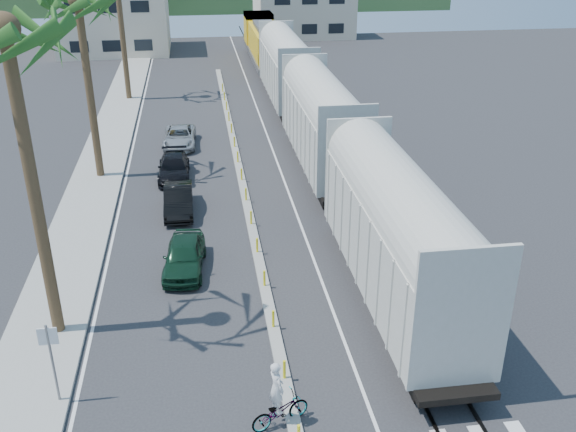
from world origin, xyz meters
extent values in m
plane|color=#28282B|center=(0.00, 0.00, 0.00)|extent=(140.00, 140.00, 0.00)
cube|color=gray|center=(-8.50, 25.00, 0.07)|extent=(3.00, 90.00, 0.15)
cube|color=black|center=(4.28, 28.00, 0.03)|extent=(0.12, 100.00, 0.06)
cube|color=black|center=(5.72, 28.00, 0.03)|extent=(0.12, 100.00, 0.06)
cube|color=gray|center=(0.00, 20.00, 0.07)|extent=(0.45, 60.00, 0.15)
cylinder|color=yellow|center=(0.00, 2.00, 0.50)|extent=(0.10, 0.10, 0.70)
cylinder|color=yellow|center=(0.00, 5.00, 0.50)|extent=(0.10, 0.10, 0.70)
cylinder|color=yellow|center=(0.00, 8.00, 0.50)|extent=(0.10, 0.10, 0.70)
cylinder|color=yellow|center=(0.00, 11.00, 0.50)|extent=(0.10, 0.10, 0.70)
cylinder|color=yellow|center=(0.00, 14.00, 0.50)|extent=(0.10, 0.10, 0.70)
cylinder|color=yellow|center=(0.00, 17.00, 0.50)|extent=(0.10, 0.10, 0.70)
cylinder|color=yellow|center=(0.00, 20.00, 0.50)|extent=(0.10, 0.10, 0.70)
cylinder|color=yellow|center=(0.00, 23.00, 0.50)|extent=(0.10, 0.10, 0.70)
cylinder|color=yellow|center=(0.00, 26.00, 0.50)|extent=(0.10, 0.10, 0.70)
cylinder|color=yellow|center=(0.00, 29.00, 0.50)|extent=(0.10, 0.10, 0.70)
cylinder|color=yellow|center=(0.00, 32.00, 0.50)|extent=(0.10, 0.10, 0.70)
cylinder|color=yellow|center=(0.00, 35.00, 0.50)|extent=(0.10, 0.10, 0.70)
cylinder|color=yellow|center=(0.00, 38.00, 0.50)|extent=(0.10, 0.10, 0.70)
cylinder|color=yellow|center=(0.00, 41.00, 0.50)|extent=(0.10, 0.10, 0.70)
cube|color=silver|center=(-6.80, 25.00, 0.00)|extent=(0.12, 90.00, 0.01)
cube|color=silver|center=(2.50, 25.00, 0.00)|extent=(0.12, 90.00, 0.01)
cube|color=beige|center=(5.00, 6.25, 2.70)|extent=(3.00, 12.88, 3.40)
cylinder|color=beige|center=(5.00, 6.25, 4.40)|extent=(2.90, 12.58, 2.90)
cube|color=black|center=(5.00, 6.25, 0.50)|extent=(2.60, 12.88, 1.00)
cube|color=beige|center=(5.00, 21.25, 2.70)|extent=(3.00, 12.88, 3.40)
cylinder|color=beige|center=(5.00, 21.25, 4.40)|extent=(2.90, 12.58, 2.90)
cube|color=black|center=(5.00, 21.25, 0.50)|extent=(2.60, 12.88, 1.00)
cube|color=beige|center=(5.00, 36.25, 2.70)|extent=(3.00, 12.88, 3.40)
cylinder|color=beige|center=(5.00, 36.25, 4.40)|extent=(2.90, 12.58, 2.90)
cube|color=black|center=(5.00, 36.25, 0.50)|extent=(2.60, 12.88, 1.00)
cube|color=#4C4C4F|center=(5.00, 52.25, 1.05)|extent=(3.00, 17.00, 0.50)
cube|color=gold|center=(5.00, 51.25, 2.60)|extent=(2.70, 12.24, 2.60)
cube|color=gold|center=(5.00, 58.03, 2.90)|extent=(3.00, 3.74, 3.20)
cube|color=black|center=(5.00, 52.25, 0.45)|extent=(2.60, 13.60, 0.90)
cylinder|color=brown|center=(-8.00, 6.00, 5.50)|extent=(0.44, 0.44, 11.00)
sphere|color=#285A1C|center=(-8.00, 6.00, 11.15)|extent=(3.20, 3.20, 3.20)
cylinder|color=brown|center=(-8.30, 22.00, 5.00)|extent=(0.44, 0.44, 10.00)
sphere|color=#285A1C|center=(-8.30, 22.00, 10.15)|extent=(3.20, 3.20, 3.20)
cylinder|color=brown|center=(-8.00, 40.00, 6.00)|extent=(0.44, 0.44, 12.00)
cylinder|color=slate|center=(-7.30, 2.00, 1.50)|extent=(0.08, 0.08, 3.00)
cube|color=silver|center=(-7.30, 2.00, 2.60)|extent=(0.60, 0.04, 0.60)
cube|color=beige|center=(-11.00, 62.00, 4.00)|extent=(12.00, 10.00, 8.00)
cube|color=beige|center=(12.00, 70.00, 3.50)|extent=(12.00, 10.00, 7.00)
imported|color=#10311E|center=(-3.30, 10.07, 0.72)|extent=(2.50, 4.54, 1.44)
imported|color=black|center=(-3.60, 16.28, 0.69)|extent=(1.51, 4.23, 1.39)
imported|color=black|center=(-3.92, 21.28, 0.65)|extent=(1.93, 4.51, 1.30)
imported|color=#A8ABAD|center=(-3.63, 27.15, 0.63)|extent=(2.44, 4.71, 1.27)
imported|color=#9EA0A5|center=(-0.41, 0.05, 0.51)|extent=(1.99, 2.40, 1.02)
imported|color=silver|center=(-0.51, 0.05, 1.44)|extent=(0.93, 0.86, 1.77)
camera|label=1|loc=(-2.36, -15.02, 14.26)|focal=40.00mm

